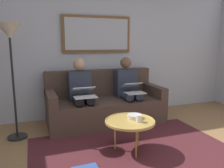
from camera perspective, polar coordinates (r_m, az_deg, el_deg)
name	(u,v)px	position (r m, az deg, el deg)	size (l,w,h in m)	color
wall_rear	(96,48)	(4.37, -4.08, 9.12)	(6.00, 0.12, 2.60)	#B7BCC6
area_rug	(134,152)	(3.06, 5.67, -16.65)	(2.60, 1.80, 0.01)	#4C1E23
couch	(104,104)	(4.05, -2.02, -5.10)	(1.98, 0.90, 0.90)	#4C382D
framed_mirror	(97,34)	(4.28, -3.77, 12.44)	(1.30, 0.05, 0.67)	brown
coffee_table	(130,121)	(2.92, 4.56, -9.40)	(0.64, 0.64, 0.43)	tan
cup	(139,119)	(2.86, 6.85, -8.66)	(0.07, 0.07, 0.09)	silver
bowl	(135,116)	(3.00, 5.74, -8.13)	(0.19, 0.19, 0.05)	beige
person_left	(128,87)	(4.07, 3.97, -0.77)	(0.38, 0.58, 1.14)	#2D3342
laptop_silver	(133,88)	(3.86, 5.36, -1.11)	(0.33, 0.38, 0.17)	silver
person_right	(81,90)	(3.81, -7.83, -1.60)	(0.38, 0.58, 1.14)	#2D3342
laptop_white	(84,92)	(3.58, -7.03, -2.11)	(0.35, 0.35, 0.15)	white
standing_lamp	(10,44)	(3.46, -24.31, 9.12)	(0.32, 0.32, 1.66)	black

